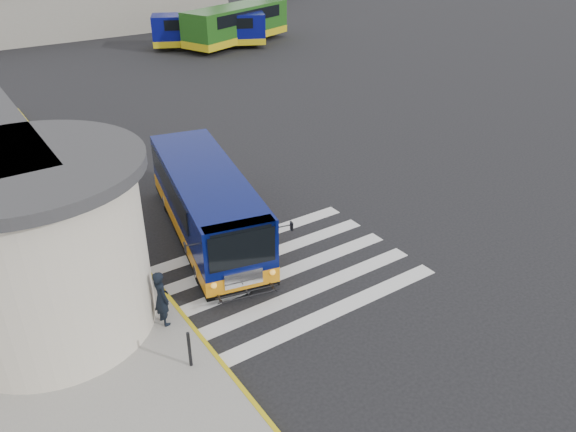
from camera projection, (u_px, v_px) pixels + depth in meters
ground at (282, 257)px, 18.51m from camera, size 140.00×140.00×0.00m
curb_strip at (121, 239)px, 19.38m from camera, size 0.12×34.00×0.16m
crosswalk at (283, 273)px, 17.68m from camera, size 8.00×5.35×0.01m
depot_building at (81, 8)px, 50.86m from camera, size 26.40×8.40×4.20m
transit_bus at (207, 206)px, 19.17m from camera, size 4.32×8.90×2.44m
pedestrian_a at (161, 298)px, 14.98m from camera, size 0.44×0.63×1.65m
pedestrian_b at (81, 340)px, 13.53m from camera, size 0.84×0.96×1.66m
bollard at (189, 349)px, 13.69m from camera, size 0.08×0.08×1.03m
far_bus_a at (209, 29)px, 45.12m from camera, size 9.12×6.07×2.30m
far_bus_b at (237, 23)px, 46.18m from camera, size 10.67×6.37×2.66m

